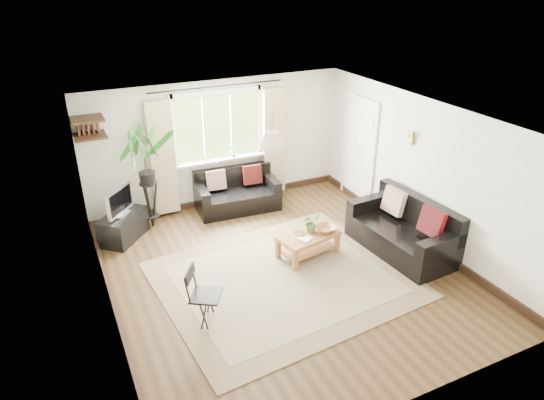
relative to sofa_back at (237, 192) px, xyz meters
name	(u,v)px	position (x,y,z in m)	size (l,w,h in m)	color
floor	(283,272)	(-0.18, -2.31, -0.36)	(5.50, 5.50, 0.00)	#301F10
ceiling	(285,119)	(-0.18, -2.31, 2.04)	(5.50, 5.50, 0.00)	white
wall_back	(218,144)	(-0.18, 0.44, 0.84)	(5.00, 0.02, 2.40)	beige
wall_front	(413,315)	(-0.18, -5.06, 0.84)	(5.00, 0.02, 2.40)	beige
wall_left	(101,240)	(-2.68, -2.31, 0.84)	(0.02, 5.50, 2.40)	beige
wall_right	(422,173)	(2.32, -2.31, 0.84)	(0.02, 5.50, 2.40)	beige
rug	(283,279)	(-0.27, -2.48, -0.35)	(3.51, 3.01, 0.02)	#BBB191
window	(218,126)	(-0.18, 0.40, 1.19)	(2.50, 0.16, 2.16)	white
door	(359,152)	(2.29, -0.61, 0.64)	(0.06, 0.96, 2.06)	silver
corner_shelf	(88,127)	(-2.43, 0.19, 1.53)	(0.50, 0.50, 0.34)	black
pendant_lamp	(272,136)	(-0.18, -1.91, 1.69)	(0.36, 0.36, 0.54)	beige
wall_sconce	(410,136)	(2.25, -2.01, 1.38)	(0.12, 0.12, 0.28)	beige
sofa_back	(237,192)	(0.00, 0.00, 0.00)	(1.53, 0.77, 0.72)	black
sofa_right	(402,228)	(1.82, -2.57, 0.06)	(0.89, 1.78, 0.84)	black
coffee_table	(308,245)	(0.39, -2.05, -0.16)	(0.97, 0.53, 0.40)	brown
table_plant	(311,223)	(0.47, -1.99, 0.19)	(0.27, 0.24, 0.30)	#366629
bowl	(326,229)	(0.69, -2.08, 0.08)	(0.33, 0.33, 0.08)	#A46338
book_a	(300,240)	(0.17, -2.18, 0.05)	(0.18, 0.25, 0.02)	white
book_b	(295,234)	(0.18, -1.98, 0.05)	(0.16, 0.21, 0.02)	#543221
tv_stand	(123,226)	(-2.17, -0.22, -0.13)	(0.86, 0.48, 0.46)	black
tv	(119,201)	(-2.17, -0.22, 0.35)	(0.66, 0.22, 0.51)	#A5A5AA
palm_stand	(147,179)	(-1.64, 0.01, 0.56)	(0.72, 0.72, 1.84)	black
folding_chair	(206,296)	(-1.58, -2.89, 0.04)	(0.41, 0.41, 0.80)	black
sill_plant	(233,151)	(0.07, 0.32, 0.70)	(0.14, 0.10, 0.27)	#2D6023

